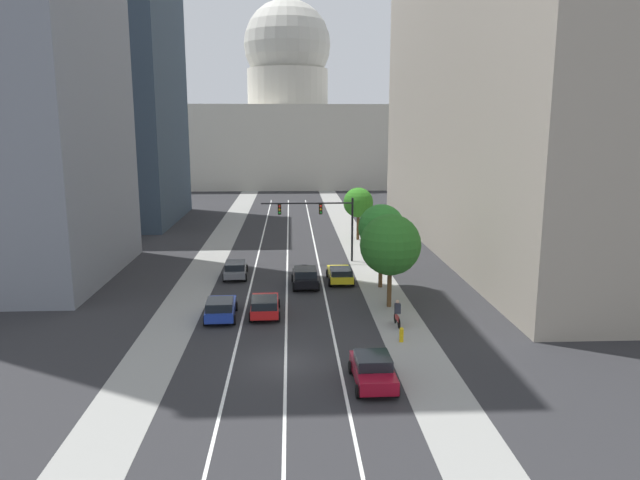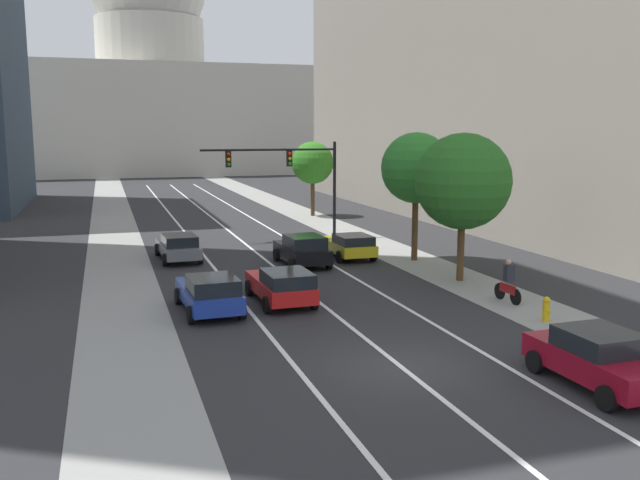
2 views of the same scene
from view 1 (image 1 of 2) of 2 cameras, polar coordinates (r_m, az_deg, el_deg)
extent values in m
plane|color=#2B2B2D|center=(71.37, -3.12, 0.82)|extent=(400.00, 400.00, 0.00)
cube|color=gray|center=(66.90, -9.47, 0.00)|extent=(3.18, 130.00, 0.01)
cube|color=gray|center=(66.83, 3.22, 0.12)|extent=(3.18, 130.00, 0.01)
cube|color=white|center=(56.76, -6.09, -1.89)|extent=(0.16, 90.00, 0.01)
cube|color=white|center=(56.67, -3.16, -1.87)|extent=(0.16, 90.00, 0.01)
cube|color=white|center=(56.73, -0.23, -1.84)|extent=(0.16, 90.00, 0.01)
cube|color=#334251|center=(82.78, -19.50, 12.35)|extent=(15.97, 21.50, 30.81)
cube|color=#9E9384|center=(52.71, 26.02, 17.35)|extent=(20.17, 27.37, 38.87)
cube|color=beige|center=(126.09, -3.08, 9.05)|extent=(53.74, 23.64, 16.47)
cylinder|color=beige|center=(126.23, -3.13, 14.46)|extent=(16.56, 16.56, 7.36)
sphere|color=beige|center=(127.02, -3.18, 18.30)|extent=(17.65, 17.65, 17.65)
cylinder|color=beige|center=(128.26, -3.22, 21.83)|extent=(3.18, 3.18, 4.41)
cube|color=black|center=(47.16, -1.45, -3.71)|extent=(1.99, 4.20, 0.68)
cube|color=black|center=(46.53, -1.42, -3.12)|extent=(1.78, 2.20, 0.56)
cylinder|color=black|center=(48.57, -2.64, -3.70)|extent=(0.24, 0.65, 0.64)
cylinder|color=black|center=(48.66, -0.44, -3.65)|extent=(0.24, 0.65, 0.64)
cylinder|color=black|center=(45.85, -2.52, -4.59)|extent=(0.24, 0.65, 0.64)
cylinder|color=black|center=(45.95, -0.19, -4.55)|extent=(0.24, 0.65, 0.64)
cube|color=red|center=(40.47, -5.33, -6.34)|extent=(1.93, 4.37, 0.60)
cube|color=black|center=(39.29, -5.37, -6.02)|extent=(1.73, 2.20, 0.52)
cylinder|color=black|center=(41.99, -6.54, -6.14)|extent=(0.24, 0.65, 0.64)
cylinder|color=black|center=(41.95, -4.03, -6.11)|extent=(0.24, 0.65, 0.64)
cylinder|color=black|center=(39.19, -6.70, -7.41)|extent=(0.24, 0.65, 0.64)
cylinder|color=black|center=(39.15, -4.01, -7.38)|extent=(0.24, 0.65, 0.64)
cube|color=slate|center=(50.64, -8.13, -2.86)|extent=(1.96, 4.73, 0.55)
cube|color=black|center=(49.88, -8.18, -2.43)|extent=(1.71, 2.33, 0.53)
cylinder|color=black|center=(52.29, -9.00, -2.75)|extent=(0.25, 0.65, 0.64)
cylinder|color=black|center=(52.21, -7.08, -2.72)|extent=(0.25, 0.65, 0.64)
cylinder|color=black|center=(49.23, -9.22, -3.63)|extent=(0.25, 0.65, 0.64)
cylinder|color=black|center=(49.14, -7.18, -3.60)|extent=(0.25, 0.65, 0.64)
cube|color=#1E389E|center=(40.17, -9.52, -6.56)|extent=(2.02, 4.42, 0.61)
cube|color=black|center=(39.14, -9.64, -6.15)|extent=(1.78, 2.12, 0.56)
cylinder|color=black|center=(41.75, -10.63, -6.36)|extent=(0.25, 0.65, 0.64)
cylinder|color=black|center=(41.61, -8.10, -6.34)|extent=(0.25, 0.65, 0.64)
cylinder|color=black|center=(38.95, -11.02, -7.66)|extent=(0.25, 0.65, 0.64)
cylinder|color=black|center=(38.81, -8.30, -7.64)|extent=(0.25, 0.65, 0.64)
cube|color=yellow|center=(48.66, 1.93, -3.32)|extent=(1.86, 4.40, 0.55)
cube|color=black|center=(47.56, 2.04, -3.03)|extent=(1.71, 2.04, 0.46)
cylinder|color=black|center=(50.10, 0.72, -3.22)|extent=(0.22, 0.64, 0.64)
cylinder|color=black|center=(50.26, 2.82, -3.19)|extent=(0.22, 0.64, 0.64)
cylinder|color=black|center=(47.22, 0.97, -4.12)|extent=(0.22, 0.64, 0.64)
cylinder|color=black|center=(47.38, 3.20, -4.08)|extent=(0.22, 0.64, 0.64)
cube|color=maroon|center=(30.11, 5.12, -12.55)|extent=(1.93, 4.16, 0.67)
cube|color=black|center=(29.90, 5.13, -11.48)|extent=(1.74, 1.96, 0.53)
cylinder|color=black|center=(31.39, 2.99, -12.16)|extent=(0.23, 0.64, 0.64)
cylinder|color=black|center=(31.66, 6.39, -12.01)|extent=(0.23, 0.64, 0.64)
cylinder|color=black|center=(28.86, 3.68, -14.35)|extent=(0.23, 0.64, 0.64)
cylinder|color=black|center=(29.15, 7.41, -14.16)|extent=(0.23, 0.64, 0.64)
cylinder|color=black|center=(55.34, 3.12, 0.99)|extent=(0.20, 0.20, 6.02)
cylinder|color=black|center=(54.68, -1.27, 3.56)|extent=(8.46, 0.14, 0.14)
cube|color=black|center=(54.80, 0.06, 3.00)|extent=(0.32, 0.28, 0.96)
sphere|color=red|center=(54.61, 0.07, 3.29)|extent=(0.20, 0.20, 0.20)
sphere|color=orange|center=(54.65, 0.07, 2.98)|extent=(0.20, 0.20, 0.20)
sphere|color=green|center=(54.70, 0.07, 2.67)|extent=(0.20, 0.20, 0.20)
cube|color=black|center=(54.74, -3.92, 2.97)|extent=(0.32, 0.28, 0.96)
sphere|color=red|center=(54.55, -3.93, 3.26)|extent=(0.20, 0.20, 0.20)
sphere|color=orange|center=(54.59, -3.93, 2.95)|extent=(0.20, 0.20, 0.20)
sphere|color=green|center=(54.63, -3.92, 2.63)|extent=(0.20, 0.20, 0.20)
cylinder|color=yellow|center=(35.85, 7.85, -9.18)|extent=(0.26, 0.26, 0.70)
sphere|color=yellow|center=(35.70, 7.87, -8.53)|extent=(0.26, 0.26, 0.26)
cylinder|color=yellow|center=(35.69, 7.90, -9.22)|extent=(0.10, 0.12, 0.10)
cylinder|color=black|center=(38.05, 7.62, -7.99)|extent=(0.08, 0.66, 0.66)
cylinder|color=black|center=(39.00, 7.27, -7.50)|extent=(0.08, 0.66, 0.66)
cube|color=#A51919|center=(38.46, 7.45, -7.43)|extent=(0.11, 1.00, 0.36)
cube|color=#262833|center=(38.21, 7.49, -6.56)|extent=(0.37, 0.30, 0.64)
sphere|color=tan|center=(38.15, 7.48, -5.91)|extent=(0.22, 0.22, 0.22)
cylinder|color=#51381E|center=(46.87, 5.87, -2.46)|extent=(0.32, 0.32, 3.54)
sphere|color=#30832E|center=(46.26, 5.94, 1.21)|extent=(3.64, 3.64, 3.64)
cylinder|color=#51381E|center=(66.13, 3.68, 1.33)|extent=(0.32, 0.32, 3.04)
sphere|color=#317D20|center=(65.73, 3.71, 3.63)|extent=(3.31, 3.31, 3.31)
cylinder|color=#51381E|center=(42.05, 6.70, -4.45)|extent=(0.32, 0.32, 2.99)
sphere|color=#296A22|center=(41.35, 6.80, -0.45)|extent=(4.28, 4.28, 4.28)
camera|label=2|loc=(16.54, -33.22, -12.11)|focal=38.37mm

